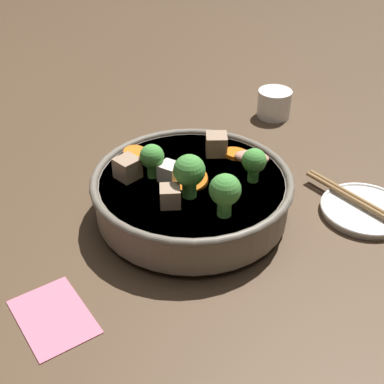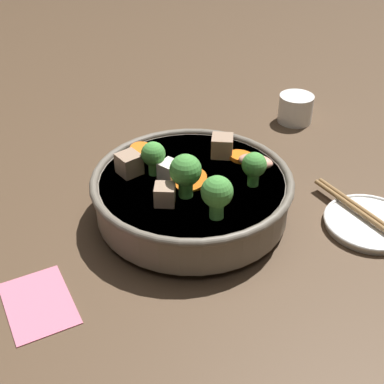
{
  "view_description": "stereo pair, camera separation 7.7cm",
  "coord_description": "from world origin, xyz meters",
  "px_view_note": "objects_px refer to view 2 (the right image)",
  "views": [
    {
      "loc": [
        0.52,
        -0.36,
        0.48
      ],
      "look_at": [
        0.0,
        0.0,
        0.04
      ],
      "focal_mm": 50.0,
      "sensor_mm": 36.0,
      "label": 1
    },
    {
      "loc": [
        0.56,
        -0.29,
        0.48
      ],
      "look_at": [
        0.0,
        0.0,
        0.04
      ],
      "focal_mm": 50.0,
      "sensor_mm": 36.0,
      "label": 2
    }
  ],
  "objects_px": {
    "stirfry_bowl": "(192,191)",
    "side_saucer": "(370,223)",
    "tea_cup": "(296,108)",
    "chopsticks_pair": "(371,218)"
  },
  "relations": [
    {
      "from": "stirfry_bowl",
      "to": "tea_cup",
      "type": "height_order",
      "value": "stirfry_bowl"
    },
    {
      "from": "side_saucer",
      "to": "tea_cup",
      "type": "height_order",
      "value": "tea_cup"
    },
    {
      "from": "tea_cup",
      "to": "side_saucer",
      "type": "bearing_deg",
      "value": -17.69
    },
    {
      "from": "side_saucer",
      "to": "tea_cup",
      "type": "distance_m",
      "value": 0.33
    },
    {
      "from": "side_saucer",
      "to": "chopsticks_pair",
      "type": "distance_m",
      "value": 0.01
    },
    {
      "from": "stirfry_bowl",
      "to": "side_saucer",
      "type": "height_order",
      "value": "stirfry_bowl"
    },
    {
      "from": "tea_cup",
      "to": "stirfry_bowl",
      "type": "bearing_deg",
      "value": -60.71
    },
    {
      "from": "stirfry_bowl",
      "to": "side_saucer",
      "type": "xyz_separation_m",
      "value": [
        0.14,
        0.21,
        -0.04
      ]
    },
    {
      "from": "stirfry_bowl",
      "to": "side_saucer",
      "type": "relative_size",
      "value": 2.2
    },
    {
      "from": "stirfry_bowl",
      "to": "tea_cup",
      "type": "bearing_deg",
      "value": 119.29
    }
  ]
}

